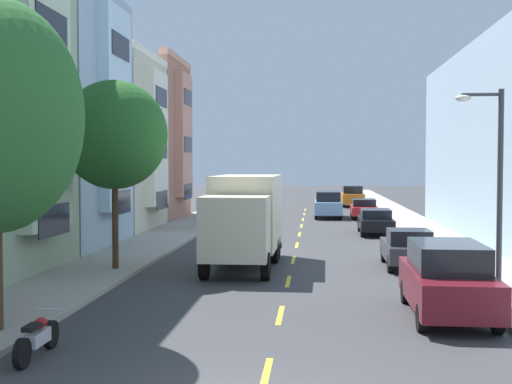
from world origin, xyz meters
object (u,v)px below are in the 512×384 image
(parked_suv_orange, at_px, (352,196))
(parked_suv_burgundy, at_px, (447,279))
(parked_sedan_black, at_px, (375,221))
(parked_motorcycle, at_px, (37,338))
(parked_hatchback_navy, at_px, (261,198))
(parked_hatchback_charcoal, at_px, (408,248))
(moving_sky_sedan, at_px, (328,204))
(delivery_box_truck, at_px, (245,216))
(parked_sedan_red, at_px, (364,208))
(street_lamp, at_px, (494,176))
(street_tree_second, at_px, (114,135))
(parked_pickup_silver, at_px, (230,215))

(parked_suv_orange, xyz_separation_m, parked_suv_burgundy, (0.07, -44.34, 0.00))
(parked_sedan_black, height_order, parked_motorcycle, parked_sedan_black)
(parked_hatchback_navy, xyz_separation_m, parked_motorcycle, (-0.53, -49.39, -0.35))
(parked_hatchback_charcoal, distance_m, parked_suv_burgundy, 8.15)
(parked_suv_orange, xyz_separation_m, moving_sky_sedan, (-2.45, -13.00, 0.00))
(parked_suv_orange, xyz_separation_m, parked_sedan_black, (0.00, -24.22, -0.24))
(delivery_box_truck, xyz_separation_m, parked_hatchback_charcoal, (6.21, 0.26, -1.20))
(parked_suv_orange, bearing_deg, parked_motorcycle, -100.44)
(parked_suv_orange, bearing_deg, parked_sedan_red, -89.57)
(street_lamp, xyz_separation_m, parked_sedan_black, (-1.68, 18.30, -2.88))
(parked_suv_burgundy, bearing_deg, delivery_box_truck, 127.78)
(parked_suv_orange, bearing_deg, street_lamp, -87.73)
(street_lamp, relative_size, parked_hatchback_charcoal, 1.48)
(parked_sedan_black, distance_m, parked_motorcycle, 26.19)
(moving_sky_sedan, bearing_deg, street_tree_second, -108.07)
(parked_hatchback_navy, bearing_deg, parked_motorcycle, -90.61)
(parked_hatchback_navy, xyz_separation_m, moving_sky_sedan, (6.02, -13.58, 0.23))
(street_lamp, relative_size, parked_sedan_red, 1.31)
(street_lamp, relative_size, parked_suv_orange, 1.23)
(parked_suv_orange, relative_size, parked_motorcycle, 2.35)
(parked_suv_burgundy, xyz_separation_m, parked_sedan_red, (0.03, 30.76, -0.24))
(parked_hatchback_charcoal, distance_m, parked_sedan_black, 11.96)
(parked_suv_orange, distance_m, parked_sedan_red, 13.58)
(street_tree_second, xyz_separation_m, parked_suv_burgundy, (10.72, -6.21, -4.03))
(street_lamp, xyz_separation_m, parked_sedan_red, (-1.58, 28.95, -2.88))
(parked_pickup_silver, bearing_deg, parked_hatchback_navy, 89.60)
(street_tree_second, height_order, parked_sedan_black, street_tree_second)
(parked_hatchback_navy, height_order, moving_sky_sedan, moving_sky_sedan)
(parked_sedan_black, distance_m, moving_sky_sedan, 11.49)
(parked_suv_burgundy, bearing_deg, parked_pickup_silver, 110.61)
(delivery_box_truck, relative_size, parked_hatchback_charcoal, 1.79)
(street_lamp, distance_m, parked_motorcycle, 12.81)
(parked_pickup_silver, height_order, parked_motorcycle, parked_pickup_silver)
(parked_suv_orange, height_order, parked_pickup_silver, parked_suv_orange)
(parked_hatchback_charcoal, height_order, parked_sedan_red, parked_hatchback_charcoal)
(parked_motorcycle, bearing_deg, parked_sedan_black, 69.90)
(street_tree_second, distance_m, parked_sedan_red, 27.14)
(moving_sky_sedan, bearing_deg, parked_sedan_black, -77.70)
(parked_suv_orange, xyz_separation_m, parked_hatchback_navy, (-8.47, 0.58, -0.23))
(parked_sedan_black, height_order, parked_hatchback_navy, parked_hatchback_navy)
(parked_sedan_red, height_order, moving_sky_sedan, moving_sky_sedan)
(moving_sky_sedan, bearing_deg, parked_sedan_red, -12.87)
(delivery_box_truck, relative_size, parked_motorcycle, 3.51)
(parked_suv_orange, relative_size, parked_hatchback_charcoal, 1.20)
(parked_suv_burgundy, xyz_separation_m, moving_sky_sedan, (-2.52, 31.34, 0.00))
(parked_hatchback_navy, distance_m, parked_suv_burgundy, 45.72)
(parked_suv_burgundy, xyz_separation_m, parked_pickup_silver, (-8.70, 23.12, -0.16))
(parked_hatchback_navy, xyz_separation_m, parked_sedan_red, (8.57, -14.16, -0.01))
(parked_sedan_black, height_order, parked_suv_burgundy, parked_suv_burgundy)
(street_tree_second, height_order, parked_sedan_red, street_tree_second)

